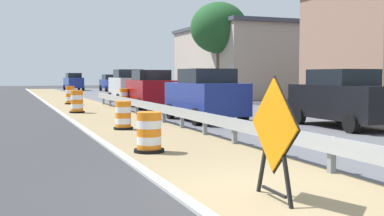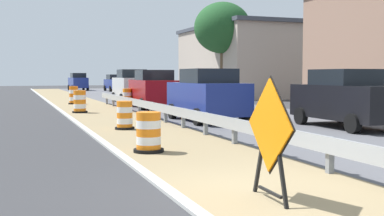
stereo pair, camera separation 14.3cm
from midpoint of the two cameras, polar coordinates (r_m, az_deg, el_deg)
name	(u,v)px [view 2 (the right image)]	position (r m, az deg, el deg)	size (l,w,h in m)	color
ground_plane	(259,194)	(7.74, 8.45, -10.02)	(160.00, 160.00, 0.00)	#333335
median_dirt_strip	(286,191)	(7.99, 11.58, -9.60)	(3.38, 120.00, 0.01)	#8E7A56
curb_near_edge	(181,201)	(7.22, -0.78, -10.97)	(0.20, 120.00, 0.11)	#ADADA8
guardrail_median	(365,155)	(8.64, 20.29, -5.25)	(0.18, 49.95, 0.71)	#999EA3
warning_sign_diamond	(270,131)	(7.21, 9.76, -2.76)	(0.12, 1.47, 1.86)	black
traffic_barrel_nearest	(149,134)	(11.63, -4.82, -3.11)	(0.74, 0.74, 0.97)	orange
traffic_barrel_close	(125,117)	(16.58, -7.75, -1.03)	(0.67, 0.67, 0.97)	orange
traffic_barrel_mid	(80,103)	(24.22, -13.01, 0.62)	(0.75, 0.75, 1.10)	orange
traffic_barrel_far	(74,96)	(31.49, -13.73, 1.39)	(0.69, 0.69, 1.15)	orange
traffic_barrel_farther	(127,99)	(28.20, -7.54, 1.11)	(0.66, 0.66, 1.07)	orange
car_lead_near_lane	(207,95)	(19.30, 2.00, 1.54)	(2.18, 4.43, 2.11)	navy
car_trailing_near_lane	(115,83)	(55.83, -9.02, 2.97)	(2.07, 4.72, 1.91)	navy
car_lead_far_lane	(131,86)	(33.10, -7.10, 2.62)	(2.12, 4.18, 2.23)	silver
car_mid_far_lane	(132,84)	(46.93, -7.09, 2.89)	(1.99, 4.01, 2.05)	black
car_trailing_far_lane	(153,89)	(27.05, -4.46, 2.25)	(2.31, 4.71, 2.13)	maroon
car_distant_a	(347,98)	(17.82, 18.11, 1.09)	(2.12, 4.54, 2.06)	black
car_distant_b	(78,82)	(59.68, -13.30, 3.06)	(2.09, 4.58, 2.09)	navy
roadside_shop_far	(246,61)	(42.37, 6.49, 5.53)	(8.27, 13.52, 6.08)	#AD9E8E
tree_roadside	(222,28)	(37.41, 3.74, 9.44)	(4.36, 4.36, 7.43)	brown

